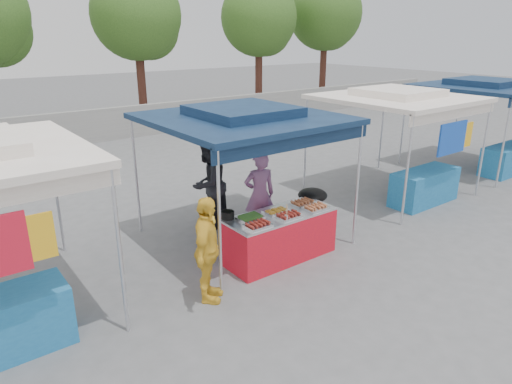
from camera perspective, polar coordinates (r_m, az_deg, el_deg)
ground_plane at (r=8.34m, az=2.51°, el=-7.92°), size 80.00×80.00×0.00m
back_wall at (r=17.65m, az=-21.01°, el=7.54°), size 40.00×0.25×1.20m
main_canopy at (r=8.32m, az=-1.56°, el=9.29°), size 3.20×3.20×2.57m
neighbor_stall_right at (r=11.40m, az=18.58°, el=7.10°), size 3.20×3.20×2.57m
neighbor_stall_far at (r=14.84m, az=27.59°, el=8.56°), size 3.20×3.20×2.57m
tree_2 at (r=20.90m, az=-14.39°, el=20.23°), size 3.73×3.71×6.37m
tree_3 at (r=23.84m, az=0.58°, el=20.57°), size 3.72×3.69×6.35m
tree_4 at (r=27.02m, az=8.82°, el=20.85°), size 3.95×3.95×6.79m
vendor_table at (r=8.09m, az=3.01°, el=-5.49°), size 2.00×0.80×0.85m
food_tray_fl at (r=7.36m, az=0.22°, el=-4.17°), size 0.42×0.30×0.07m
food_tray_fm at (r=7.74m, az=4.09°, el=-2.99°), size 0.42×0.30×0.07m
food_tray_fr at (r=8.13m, az=7.47°, el=-1.98°), size 0.42×0.30×0.07m
food_tray_bl at (r=7.65m, az=-0.71°, el=-3.22°), size 0.42×0.30×0.07m
food_tray_bm at (r=7.92m, az=2.54°, el=-2.42°), size 0.42×0.30×0.07m
food_tray_br at (r=8.34m, az=5.79°, el=-1.37°), size 0.42×0.30×0.07m
cooking_pot at (r=7.69m, az=-3.56°, el=-2.88°), size 0.23×0.23×0.13m
skewer_cup at (r=7.64m, az=3.84°, el=-3.20°), size 0.07×0.07×0.09m
wok_burner at (r=9.02m, az=7.02°, el=-1.93°), size 0.57×0.57×0.96m
crate_left at (r=8.35m, az=-2.44°, el=-6.71°), size 0.52×0.36×0.31m
crate_right at (r=8.95m, az=2.04°, el=-4.95°), size 0.47×0.33×0.28m
crate_stacked at (r=8.84m, az=2.06°, el=-3.31°), size 0.45×0.32×0.27m
vendor_woman at (r=8.84m, az=0.45°, el=-0.33°), size 0.72×0.59×1.69m
helper_man at (r=9.23m, az=-5.94°, el=1.00°), size 1.11×1.01×1.86m
customer_person at (r=6.73m, az=-6.12°, el=-7.27°), size 0.94×0.98×1.64m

